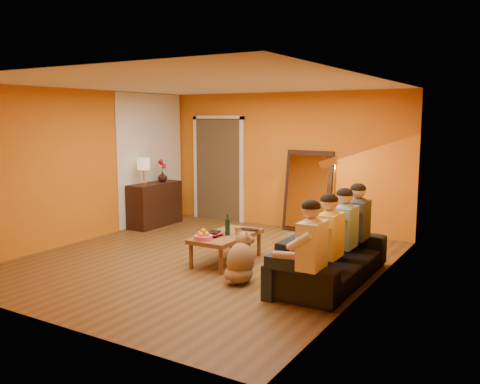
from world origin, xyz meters
The scene contains 27 objects.
room_shell centered at (0.00, 0.37, 1.30)m, with size 5.00×5.50×2.60m.
white_accent centered at (-2.48, 1.75, 1.30)m, with size 0.02×1.90×2.58m, color white.
doorway_recess centered at (-1.50, 2.83, 1.05)m, with size 1.06×0.30×2.10m, color #3F2D19.
door_jamb_left centered at (-2.07, 2.71, 1.05)m, with size 0.08×0.06×2.20m, color white.
door_jamb_right centered at (-0.93, 2.71, 1.05)m, with size 0.08×0.06×2.20m, color white.
door_header centered at (-1.50, 2.71, 2.12)m, with size 1.22×0.06×0.08m, color white.
mirror_frame centered at (0.55, 2.63, 0.76)m, with size 0.92×0.06×1.52m, color black.
mirror_glass centered at (0.55, 2.59, 0.76)m, with size 0.78×0.02×1.36m, color white.
sideboard centered at (-2.24, 1.55, 0.42)m, with size 0.44×1.18×0.85m, color black.
table_lamp centered at (-2.24, 1.25, 1.10)m, with size 0.24×0.24×0.51m, color beige, non-canonical shape.
sofa centered at (2.00, 0.10, 0.32)m, with size 0.86×2.19×0.64m, color black.
coffee_table centered at (0.35, 0.12, 0.21)m, with size 0.62×1.22×0.42m, color brown, non-canonical shape.
floor_lamp centered at (1.35, 1.91, 0.72)m, with size 0.30×0.24×1.44m, color gold, non-canonical shape.
dog centered at (1.00, -0.57, 0.33)m, with size 0.36×0.56×0.66m, color #8F5F40, non-canonical shape.
person_far_left centered at (2.13, -0.90, 0.61)m, with size 0.70×0.44×1.22m, color silver, non-canonical shape.
person_mid_left centered at (2.13, -0.35, 0.61)m, with size 0.70×0.44×1.22m, color #FFD554, non-canonical shape.
person_mid_right centered at (2.13, 0.20, 0.61)m, with size 0.70×0.44×1.22m, color #80A7C6, non-canonical shape.
person_far_right centered at (2.13, 0.75, 0.61)m, with size 0.70×0.44×1.22m, color #35363B, non-canonical shape.
fruit_bowl centered at (0.25, -0.33, 0.50)m, with size 0.26×0.26×0.16m, color #EB538E, non-canonical shape.
wine_bottle centered at (0.40, 0.07, 0.58)m, with size 0.07×0.07×0.31m, color black.
tumbler centered at (0.47, 0.24, 0.47)m, with size 0.11×0.11×0.10m, color #B27F3F.
laptop centered at (0.53, 0.47, 0.43)m, with size 0.30×0.20×0.02m, color black.
book_lower centered at (0.17, -0.08, 0.43)m, with size 0.18×0.25×0.02m, color black.
book_mid centered at (0.18, -0.07, 0.45)m, with size 0.19×0.26×0.02m, color #B0142A.
book_upper centered at (0.17, -0.09, 0.47)m, with size 0.16×0.22×0.02m, color black.
vase centered at (-2.24, 1.80, 0.95)m, with size 0.19×0.19×0.20m, color black.
flowers centered at (-2.24, 1.80, 1.19)m, with size 0.17×0.17×0.45m, color #B0142A, non-canonical shape.
Camera 1 is at (4.28, -6.05, 2.13)m, focal length 38.00 mm.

